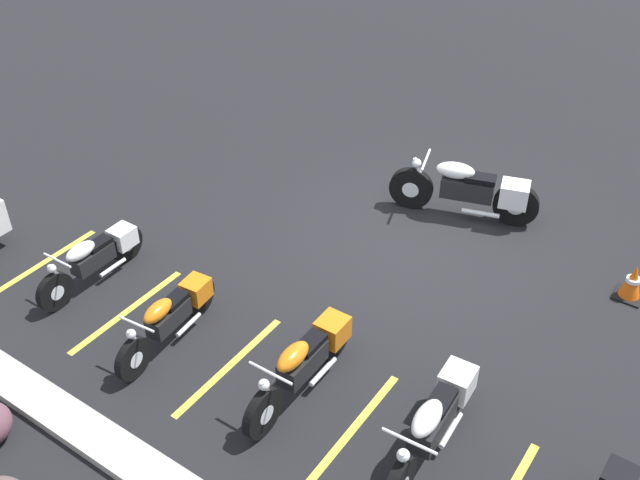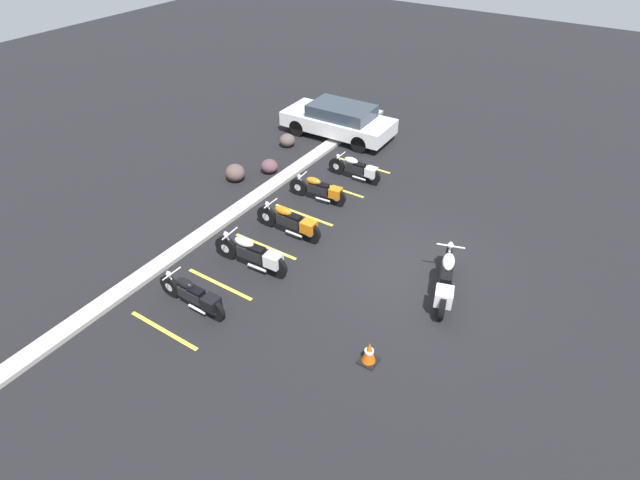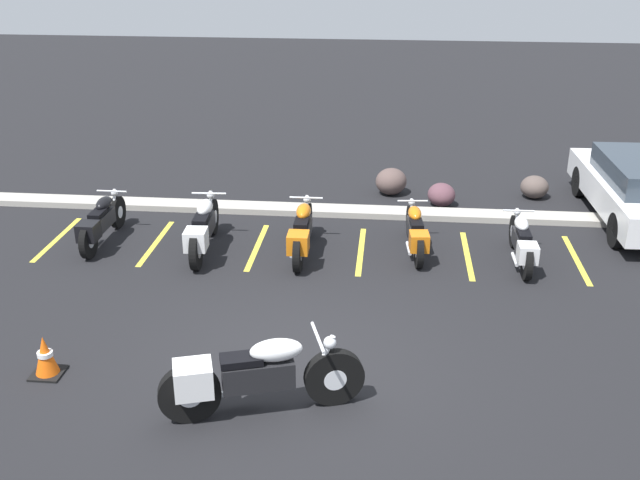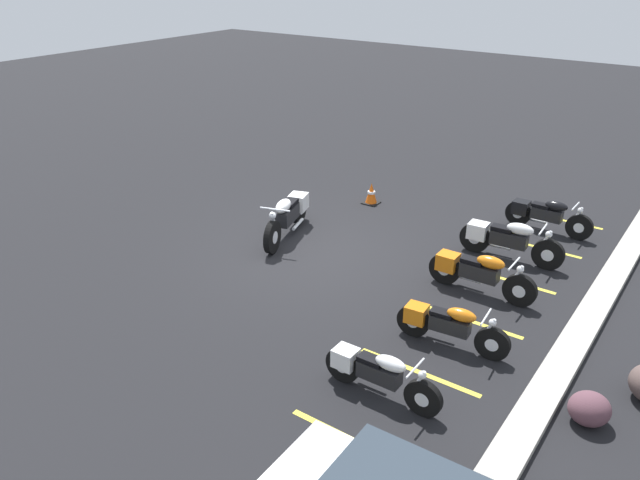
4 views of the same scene
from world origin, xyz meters
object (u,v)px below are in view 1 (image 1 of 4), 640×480
at_px(parked_bike_2, 306,360).
at_px(traffic_cone, 633,282).
at_px(parked_bike_1, 435,420).
at_px(parked_bike_4, 96,257).
at_px(motorcycle_white_featured, 471,190).
at_px(parked_bike_3, 172,315).

relative_size(parked_bike_2, traffic_cone, 3.85).
distance_m(parked_bike_1, parked_bike_4, 5.53).
relative_size(motorcycle_white_featured, parked_bike_1, 1.06).
bearing_deg(traffic_cone, parked_bike_3, 42.15).
distance_m(motorcycle_white_featured, traffic_cone, 2.89).
height_order(parked_bike_4, traffic_cone, parked_bike_4).
bearing_deg(parked_bike_1, motorcycle_white_featured, -162.57).
xyz_separation_m(parked_bike_2, parked_bike_3, (1.98, 0.30, -0.04)).
relative_size(parked_bike_2, parked_bike_4, 1.11).
distance_m(motorcycle_white_featured, parked_bike_1, 4.89).
height_order(parked_bike_1, parked_bike_3, parked_bike_1).
distance_m(motorcycle_white_featured, parked_bike_2, 4.63).
bearing_deg(parked_bike_1, traffic_cone, 161.49).
height_order(parked_bike_1, parked_bike_2, parked_bike_1).
height_order(motorcycle_white_featured, parked_bike_1, motorcycle_white_featured).
bearing_deg(parked_bike_4, parked_bike_1, 90.08).
height_order(motorcycle_white_featured, parked_bike_4, motorcycle_white_featured).
xyz_separation_m(parked_bike_2, parked_bike_4, (3.78, -0.00, -0.05)).
bearing_deg(parked_bike_2, parked_bike_4, -90.48).
bearing_deg(parked_bike_4, parked_bike_2, 89.46).
xyz_separation_m(motorcycle_white_featured, parked_bike_3, (2.01, 4.93, -0.11)).
relative_size(parked_bike_1, parked_bike_4, 1.16).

